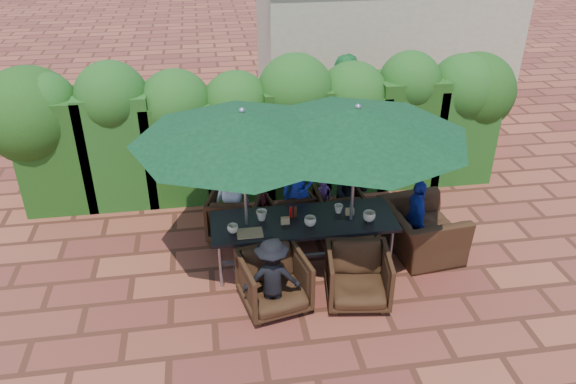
{
  "coord_description": "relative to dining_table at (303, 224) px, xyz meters",
  "views": [
    {
      "loc": [
        -1.02,
        -6.63,
        4.94
      ],
      "look_at": [
        0.08,
        0.4,
        0.95
      ],
      "focal_mm": 35.0,
      "sensor_mm": 36.0,
      "label": 1
    }
  ],
  "objects": [
    {
      "name": "building",
      "position": [
        3.28,
        7.06,
        0.93
      ],
      "size": [
        6.2,
        3.08,
        3.2
      ],
      "color": "#BDB28C",
      "rests_on": "ground"
    },
    {
      "name": "umbrella_left",
      "position": [
        -0.8,
        0.02,
        1.54
      ],
      "size": [
        2.91,
        2.91,
        2.46
      ],
      "color": "gray",
      "rests_on": "ground"
    },
    {
      "name": "dining_table",
      "position": [
        0.0,
        0.0,
        0.0
      ],
      "size": [
        2.6,
        0.9,
        0.75
      ],
      "color": "black",
      "rests_on": "ground"
    },
    {
      "name": "adult_far_mid",
      "position": [
        0.08,
        0.87,
        0.04
      ],
      "size": [
        0.53,
        0.43,
        1.42
      ],
      "primitive_type": "imported",
      "rotation": [
        0.0,
        0.0,
        -0.03
      ],
      "color": "navy",
      "rests_on": "ground"
    },
    {
      "name": "pedestrian_c",
      "position": [
        3.16,
        4.25,
        0.19
      ],
      "size": [
        1.16,
        0.66,
        1.72
      ],
      "primitive_type": "imported",
      "rotation": [
        0.0,
        0.0,
        3.0
      ],
      "color": "gray",
      "rests_on": "ground"
    },
    {
      "name": "number_block_right",
      "position": [
        0.68,
        0.04,
        0.12
      ],
      "size": [
        0.12,
        0.06,
        0.1
      ],
      "primitive_type": "cube",
      "color": "tan",
      "rests_on": "dining_table"
    },
    {
      "name": "chair_far_left",
      "position": [
        -0.9,
        0.91,
        -0.27
      ],
      "size": [
        0.96,
        0.93,
        0.81
      ],
      "primitive_type": "imported",
      "rotation": [
        0.0,
        0.0,
        2.85
      ],
      "color": "black",
      "rests_on": "ground"
    },
    {
      "name": "cup_b",
      "position": [
        -0.58,
        0.1,
        0.15
      ],
      "size": [
        0.16,
        0.16,
        0.15
      ],
      "primitive_type": "imported",
      "color": "beige",
      "rests_on": "dining_table"
    },
    {
      "name": "chair_far_right",
      "position": [
        0.74,
        0.91,
        -0.31
      ],
      "size": [
        0.72,
        0.68,
        0.73
      ],
      "primitive_type": "imported",
      "rotation": [
        0.0,
        0.0,
        3.16
      ],
      "color": "black",
      "rests_on": "ground"
    },
    {
      "name": "adult_end_right",
      "position": [
        1.71,
        0.09,
        -0.09
      ],
      "size": [
        0.41,
        0.72,
        1.17
      ],
      "primitive_type": "imported",
      "rotation": [
        0.0,
        0.0,
        1.47
      ],
      "color": "navy",
      "rests_on": "ground"
    },
    {
      "name": "adult_near_left",
      "position": [
        -0.58,
        -1.02,
        -0.1
      ],
      "size": [
        0.75,
        0.38,
        1.15
      ],
      "primitive_type": "imported",
      "rotation": [
        0.0,
        0.0,
        3.09
      ],
      "color": "black",
      "rests_on": "ground"
    },
    {
      "name": "child_left",
      "position": [
        -0.45,
        1.05,
        -0.29
      ],
      "size": [
        0.33,
        0.3,
        0.77
      ],
      "primitive_type": "imported",
      "rotation": [
        0.0,
        0.0,
        -0.3
      ],
      "color": "#E5516C",
      "rests_on": "ground"
    },
    {
      "name": "cup_c",
      "position": [
        0.07,
        -0.15,
        0.14
      ],
      "size": [
        0.17,
        0.17,
        0.13
      ],
      "primitive_type": "imported",
      "color": "beige",
      "rests_on": "dining_table"
    },
    {
      "name": "chair_near_left",
      "position": [
        -0.53,
        -0.84,
        -0.26
      ],
      "size": [
        0.96,
        0.92,
        0.84
      ],
      "primitive_type": "imported",
      "rotation": [
        0.0,
        0.0,
        0.21
      ],
      "color": "black",
      "rests_on": "ground"
    },
    {
      "name": "sauce_bottle",
      "position": [
        -0.1,
        0.1,
        0.16
      ],
      "size": [
        0.04,
        0.04,
        0.17
      ],
      "primitive_type": "cylinder",
      "color": "#4C230C",
      "rests_on": "dining_table"
    },
    {
      "name": "chair_far_mid",
      "position": [
        -0.07,
        1.03,
        -0.32
      ],
      "size": [
        0.84,
        0.81,
        0.72
      ],
      "primitive_type": "imported",
      "rotation": [
        0.0,
        0.0,
        3.39
      ],
      "color": "black",
      "rests_on": "ground"
    },
    {
      "name": "ground",
      "position": [
        -0.22,
        0.07,
        -0.68
      ],
      "size": [
        80.0,
        80.0,
        0.0
      ],
      "primitive_type": "plane",
      "color": "brown",
      "rests_on": "ground"
    },
    {
      "name": "adult_far_right",
      "position": [
        0.9,
        0.92,
        -0.09
      ],
      "size": [
        0.59,
        0.38,
        1.18
      ],
      "primitive_type": "imported",
      "rotation": [
        0.0,
        0.0,
        0.05
      ],
      "color": "black",
      "rests_on": "ground"
    },
    {
      "name": "hedge_wall",
      "position": [
        -0.3,
        2.39,
        0.67
      ],
      "size": [
        9.1,
        1.6,
        2.46
      ],
      "color": "#1A390F",
      "rests_on": "ground"
    },
    {
      "name": "chair_near_right",
      "position": [
        0.57,
        -0.9,
        -0.26
      ],
      "size": [
        0.91,
        0.86,
        0.83
      ],
      "primitive_type": "imported",
      "rotation": [
        0.0,
        0.0,
        -0.14
      ],
      "color": "black",
      "rests_on": "ground"
    },
    {
      "name": "number_block_left",
      "position": [
        -0.27,
        -0.06,
        0.12
      ],
      "size": [
        0.12,
        0.06,
        0.1
      ],
      "primitive_type": "cube",
      "color": "tan",
      "rests_on": "dining_table"
    },
    {
      "name": "chair_end_right",
      "position": [
        1.78,
        0.02,
        -0.17
      ],
      "size": [
        0.88,
        1.24,
        1.02
      ],
      "primitive_type": "imported",
      "rotation": [
        0.0,
        0.0,
        1.68
      ],
      "color": "black",
      "rests_on": "ground"
    },
    {
      "name": "adult_far_left",
      "position": [
        -0.94,
        0.93,
        -0.1
      ],
      "size": [
        0.62,
        0.43,
        1.16
      ],
      "primitive_type": "imported",
      "rotation": [
        0.0,
        0.0,
        -0.16
      ],
      "color": "silver",
      "rests_on": "ground"
    },
    {
      "name": "child_right",
      "position": [
        0.53,
        1.07,
        -0.27
      ],
      "size": [
        0.36,
        0.33,
        0.8
      ],
      "primitive_type": "imported",
      "rotation": [
        0.0,
        0.0,
        0.37
      ],
      "color": "#874698",
      "rests_on": "ground"
    },
    {
      "name": "ketchup_bottle",
      "position": [
        -0.16,
        0.1,
        0.16
      ],
      "size": [
        0.04,
        0.04,
        0.17
      ],
      "primitive_type": "cylinder",
      "color": "#B20C0A",
      "rests_on": "dining_table"
    },
    {
      "name": "cup_d",
      "position": [
        0.53,
        0.12,
        0.13
      ],
      "size": [
        0.13,
        0.13,
        0.12
      ],
      "primitive_type": "imported",
      "color": "beige",
      "rests_on": "dining_table"
    },
    {
      "name": "serving_tray",
      "position": [
        -0.78,
        -0.23,
        0.08
      ],
      "size": [
        0.35,
        0.25,
        0.02
      ],
      "primitive_type": "cube",
      "color": "tan",
      "rests_on": "dining_table"
    },
    {
      "name": "umbrella_right",
      "position": [
        0.67,
        -0.08,
        1.54
      ],
      "size": [
        2.99,
        2.99,
        2.46
      ],
      "color": "gray",
      "rests_on": "ground"
    },
    {
      "name": "pedestrian_b",
      "position": [
        2.03,
        4.47,
        0.12
      ],
      "size": [
        0.89,
        0.72,
        1.6
      ],
      "primitive_type": "imported",
      "rotation": [
        0.0,
        0.0,
        3.52
      ],
      "color": "#E5516C",
      "rests_on": "ground"
    },
    {
      "name": "cup_e",
      "position": [
        0.9,
        -0.16,
        0.14
      ],
      "size": [
        0.18,
        0.18,
        0.14
      ],
      "primitive_type": "imported",
      "color": "beige",
      "rests_on": "dining_table"
    },
    {
      "name": "cup_a",
      "position": [
        -1.0,
        -0.16,
        0.13
      ],
      "size": [
        0.15,
        0.15,
        0.12
      ],
      "primitive_type": "imported",
      "color": "beige",
      "rests_on": "dining_table"
    },
    {
      "name": "pedestrian_a",
      "position": [
        1.63,
        4.18,
        0.28
      ],
      "size": [
        1.86,
        1.43,
        1.9
      ],
      "primitive_type": "imported",
      "rotation": [
        0.0,
        0.0,
        2.62
      ],
      "color": "#248438",
      "rests_on": "ground"
    }
  ]
}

